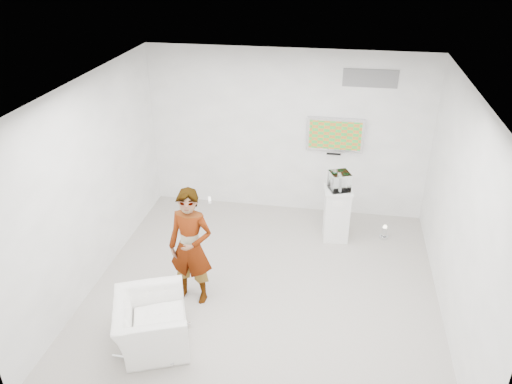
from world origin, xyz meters
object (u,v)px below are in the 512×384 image
floor_uplight (384,232)px  tv (335,135)px  armchair (151,323)px  pedestal (337,214)px  person (191,247)px

floor_uplight → tv: bearing=141.7°
armchair → pedestal: 3.66m
tv → pedestal: size_ratio=1.08×
pedestal → person: bearing=-134.8°
person → armchair: bearing=-99.0°
person → tv: bearing=63.7°
tv → pedestal: (0.13, -0.88, -1.08)m
armchair → floor_uplight: armchair is taller
person → armchair: size_ratio=1.73×
tv → pedestal: bearing=-81.5°
tv → person: 3.44m
person → floor_uplight: size_ratio=7.04×
armchair → floor_uplight: (3.03, 3.04, -0.20)m
tv → armchair: bearing=-118.6°
person → floor_uplight: bearing=43.0°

